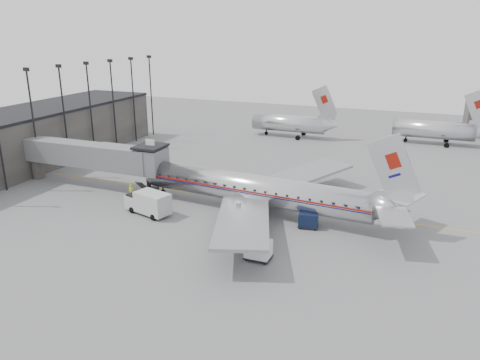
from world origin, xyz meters
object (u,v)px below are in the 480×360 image
(airliner, at_px, (259,190))
(ramp_worker, at_px, (131,191))
(baggage_cart_navy, at_px, (308,220))
(baggage_cart_white, at_px, (258,249))
(service_van, at_px, (148,202))

(airliner, relative_size, ramp_worker, 19.71)
(airliner, xyz_separation_m, baggage_cart_navy, (6.32, -2.09, -1.85))
(baggage_cart_navy, distance_m, baggage_cart_white, 9.08)
(baggage_cart_navy, distance_m, ramp_worker, 22.76)
(airliner, bearing_deg, baggage_cart_navy, -13.07)
(baggage_cart_navy, bearing_deg, ramp_worker, 169.43)
(airliner, height_order, service_van, airliner)
(service_van, xyz_separation_m, ramp_worker, (-4.88, 3.74, -0.54))
(service_van, bearing_deg, baggage_cart_white, -4.67)
(service_van, xyz_separation_m, baggage_cart_white, (15.32, -5.73, -0.42))
(airliner, bearing_deg, service_van, -151.05)
(baggage_cart_white, bearing_deg, baggage_cart_navy, 74.45)
(baggage_cart_white, relative_size, ramp_worker, 1.37)
(service_van, bearing_deg, airliner, 39.57)
(service_van, relative_size, baggage_cart_navy, 2.63)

